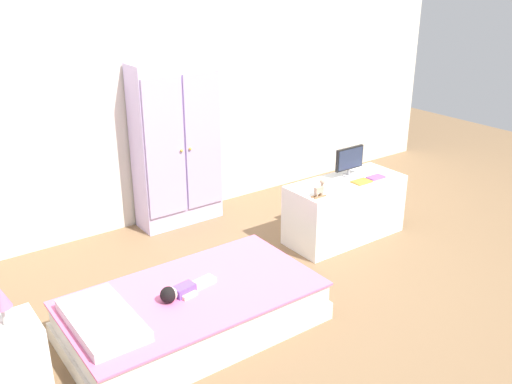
% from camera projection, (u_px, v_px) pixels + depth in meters
% --- Properties ---
extents(ground_plane, '(10.00, 10.00, 0.02)m').
position_uv_depth(ground_plane, '(275.00, 291.00, 3.92)').
color(ground_plane, brown).
extents(back_wall, '(6.40, 0.05, 2.70)m').
position_uv_depth(back_wall, '(158.00, 62.00, 4.60)').
color(back_wall, silver).
rests_on(back_wall, ground_plane).
extents(bed, '(1.53, 0.84, 0.26)m').
position_uv_depth(bed, '(193.00, 311.00, 3.46)').
color(bed, silver).
rests_on(bed, ground_plane).
extents(pillow, '(0.32, 0.60, 0.06)m').
position_uv_depth(pillow, '(102.00, 320.00, 3.09)').
color(pillow, silver).
rests_on(pillow, bed).
extents(doll, '(0.39, 0.15, 0.10)m').
position_uv_depth(doll, '(178.00, 292.00, 3.35)').
color(doll, '#6B4CB2').
rests_on(doll, bed).
extents(nightstand, '(0.32, 0.32, 0.36)m').
position_uv_depth(nightstand, '(11.00, 355.00, 2.98)').
color(nightstand, white).
rests_on(nightstand, ground_plane).
extents(table_lamp, '(0.11, 0.11, 0.24)m').
position_uv_depth(table_lamp, '(0.00, 298.00, 2.85)').
color(table_lamp, '#B7B2AD').
rests_on(table_lamp, nightstand).
extents(wardrobe, '(0.71, 0.31, 1.38)m').
position_uv_depth(wardrobe, '(177.00, 145.00, 4.72)').
color(wardrobe, silver).
rests_on(wardrobe, ground_plane).
extents(tv_stand, '(0.98, 0.42, 0.49)m').
position_uv_depth(tv_stand, '(345.00, 209.00, 4.59)').
color(tv_stand, silver).
rests_on(tv_stand, ground_plane).
extents(tv_monitor, '(0.28, 0.10, 0.24)m').
position_uv_depth(tv_monitor, '(350.00, 160.00, 4.55)').
color(tv_monitor, '#99999E').
rests_on(tv_monitor, tv_stand).
extents(rocking_horse_toy, '(0.11, 0.04, 0.13)m').
position_uv_depth(rocking_horse_toy, '(320.00, 188.00, 4.17)').
color(rocking_horse_toy, '#8E6642').
rests_on(rocking_horse_toy, tv_stand).
extents(book_orange, '(0.15, 0.10, 0.01)m').
position_uv_depth(book_orange, '(362.00, 182.00, 4.47)').
color(book_orange, orange).
rests_on(book_orange, tv_stand).
extents(book_purple, '(0.14, 0.09, 0.01)m').
position_uv_depth(book_purple, '(376.00, 177.00, 4.55)').
color(book_purple, '#8E51B2').
rests_on(book_purple, tv_stand).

